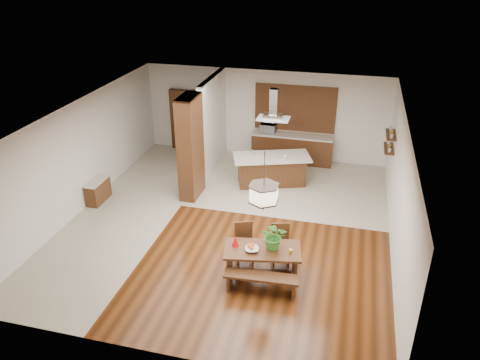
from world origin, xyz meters
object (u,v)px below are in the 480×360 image
(microwave, at_px, (268,128))
(fruit_bowl, at_px, (252,249))
(dining_bench, at_px, (261,284))
(foliage_plant, at_px, (274,236))
(pendant_lantern, at_px, (264,182))
(dining_chair_right, at_px, (281,245))
(kitchen_island, at_px, (272,170))
(dining_table, at_px, (262,256))
(hallway_console, at_px, (98,191))
(island_cup, at_px, (285,157))
(dining_chair_left, at_px, (245,243))
(range_hood, at_px, (274,104))

(microwave, bearing_deg, fruit_bowl, -76.94)
(dining_bench, distance_m, foliage_plant, 1.01)
(foliage_plant, height_order, fruit_bowl, foliage_plant)
(pendant_lantern, bearing_deg, dining_bench, -79.73)
(dining_chair_right, xyz_separation_m, foliage_plant, (-0.08, -0.47, 0.52))
(dining_chair_right, height_order, kitchen_island, kitchen_island)
(dining_table, relative_size, fruit_bowl, 6.06)
(hallway_console, height_order, island_cup, island_cup)
(pendant_lantern, bearing_deg, fruit_bowl, -149.31)
(dining_bench, height_order, dining_chair_left, dining_chair_left)
(hallway_console, bearing_deg, range_hood, 26.47)
(dining_chair_right, relative_size, range_hood, 1.01)
(dining_bench, xyz_separation_m, island_cup, (-0.33, 4.82, 0.75))
(pendant_lantern, height_order, fruit_bowl, pendant_lantern)
(hallway_console, xyz_separation_m, fruit_bowl, (4.88, -2.23, 0.39))
(kitchen_island, bearing_deg, microwave, 85.13)
(range_hood, relative_size, microwave, 1.79)
(foliage_plant, relative_size, island_cup, 4.53)
(fruit_bowl, bearing_deg, microwave, 98.08)
(foliage_plant, bearing_deg, dining_chair_left, 155.40)
(kitchen_island, relative_size, microwave, 4.80)
(foliage_plant, distance_m, island_cup, 4.18)
(hallway_console, relative_size, range_hood, 0.98)
(fruit_bowl, xyz_separation_m, island_cup, (-0.03, 4.36, 0.26))
(dining_chair_left, distance_m, dining_chair_right, 0.80)
(dining_table, relative_size, pendant_lantern, 1.32)
(foliage_plant, distance_m, fruit_bowl, 0.54)
(pendant_lantern, bearing_deg, island_cup, 93.04)
(pendant_lantern, distance_m, island_cup, 4.44)
(dining_table, bearing_deg, hallway_console, 157.43)
(dining_bench, height_order, foliage_plant, foliage_plant)
(dining_table, distance_m, range_hood, 4.80)
(dining_bench, xyz_separation_m, foliage_plant, (0.12, 0.66, 0.76))
(fruit_bowl, bearing_deg, foliage_plant, 25.69)
(dining_chair_left, height_order, pendant_lantern, pendant_lantern)
(kitchen_island, relative_size, island_cup, 18.10)
(pendant_lantern, bearing_deg, range_hood, 98.05)
(island_cup, bearing_deg, range_hood, 167.20)
(foliage_plant, bearing_deg, dining_bench, -100.62)
(dining_table, height_order, island_cup, island_cup)
(hallway_console, relative_size, dining_chair_right, 0.97)
(dining_bench, distance_m, pendant_lantern, 2.11)
(kitchen_island, bearing_deg, fruit_bowl, -104.32)
(dining_chair_left, height_order, fruit_bowl, dining_chair_left)
(dining_bench, relative_size, fruit_bowl, 5.34)
(dining_chair_right, distance_m, island_cup, 3.76)
(hallway_console, bearing_deg, kitchen_island, 26.43)
(hallway_console, xyz_separation_m, range_hood, (4.46, 2.22, 2.15))
(dining_chair_left, relative_size, range_hood, 1.01)
(hallway_console, distance_m, kitchen_island, 4.99)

